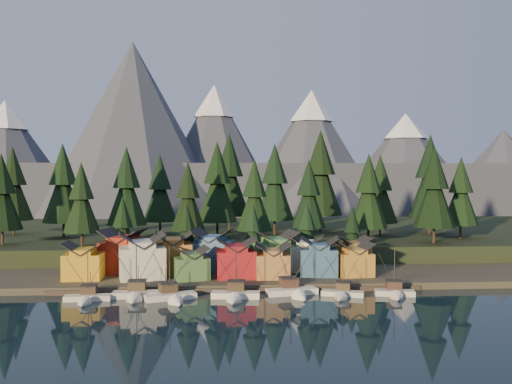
{
  "coord_description": "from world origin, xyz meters",
  "views": [
    {
      "loc": [
        -4.54,
        -105.76,
        25.7
      ],
      "look_at": [
        5.13,
        30.0,
        20.95
      ],
      "focal_mm": 40.0,
      "sensor_mm": 36.0,
      "label": 1
    }
  ],
  "objects": [
    {
      "name": "tree_hill_1",
      "position": [
        -50.0,
        68.0,
        21.54
      ],
      "size": [
        12.2,
        12.2,
        28.42
      ],
      "color": "#332319",
      "rests_on": "hillside"
    },
    {
      "name": "boat_0",
      "position": [
        -30.12,
        8.58,
        1.96
      ],
      "size": [
        9.49,
        10.27,
        10.51
      ],
      "rotation": [
        0.0,
        0.0,
        0.05
      ],
      "color": "beige",
      "rests_on": "ground"
    },
    {
      "name": "tree_shore_3",
      "position": [
        19.0,
        40.0,
        10.6
      ],
      "size": [
        7.15,
        7.15,
        16.65
      ],
      "color": "#332319",
      "rests_on": "shore_strip"
    },
    {
      "name": "house_back_0",
      "position": [
        -26.69,
        32.65,
        7.01
      ],
      "size": [
        11.57,
        11.29,
        10.5
      ],
      "rotation": [
        0.0,
        0.0,
        -0.24
      ],
      "color": "maroon",
      "rests_on": "shore_strip"
    },
    {
      "name": "tree_hill_3",
      "position": [
        -30.0,
        60.0,
        20.82
      ],
      "size": [
        11.64,
        11.64,
        27.11
      ],
      "color": "#332319",
      "rests_on": "hillside"
    },
    {
      "name": "house_front_1",
      "position": [
        -21.3,
        24.85,
        6.93
      ],
      "size": [
        11.73,
        11.42,
        10.33
      ],
      "rotation": [
        0.0,
        0.0,
        0.21
      ],
      "color": "beige",
      "rests_on": "shore_strip"
    },
    {
      "name": "boat_4",
      "position": [
        11.7,
        11.01,
        2.31
      ],
      "size": [
        11.46,
        12.06,
        12.36
      ],
      "rotation": [
        0.0,
        0.0,
        0.22
      ],
      "color": "white",
      "rests_on": "ground"
    },
    {
      "name": "boat_3",
      "position": [
        -0.61,
        8.72,
        2.31
      ],
      "size": [
        10.4,
        11.12,
        12.02
      ],
      "rotation": [
        0.0,
        0.0,
        -0.11
      ],
      "color": "silver",
      "rests_on": "ground"
    },
    {
      "name": "mountain_ridge",
      "position": [
        -4.2,
        213.59,
        26.06
      ],
      "size": [
        560.0,
        190.0,
        90.0
      ],
      "color": "#4D5163",
      "rests_on": "ground"
    },
    {
      "name": "house_front_5",
      "position": [
        19.64,
        25.6,
        6.23
      ],
      "size": [
        9.7,
        9.05,
        9.0
      ],
      "rotation": [
        0.0,
        0.0,
        -0.16
      ],
      "color": "#315274",
      "rests_on": "shore_strip"
    },
    {
      "name": "tree_hill_14",
      "position": [
        64.0,
        72.0,
        23.39
      ],
      "size": [
        13.65,
        13.65,
        31.81
      ],
      "color": "#332319",
      "rests_on": "hillside"
    },
    {
      "name": "tree_hill_13",
      "position": [
        56.0,
        48.0,
        20.71
      ],
      "size": [
        11.55,
        11.55,
        26.91
      ],
      "color": "#332319",
      "rests_on": "hillside"
    },
    {
      "name": "tree_hill_17",
      "position": [
        68.0,
        58.0,
        19.28
      ],
      "size": [
        10.43,
        10.43,
        24.3
      ],
      "color": "#332319",
      "rests_on": "hillside"
    },
    {
      "name": "tree_hill_10",
      "position": [
        30.0,
        80.0,
        24.42
      ],
      "size": [
        14.46,
        14.46,
        33.68
      ],
      "color": "#332319",
      "rests_on": "hillside"
    },
    {
      "name": "house_front_3",
      "position": [
        0.11,
        24.53,
        6.24
      ],
      "size": [
        9.2,
        8.8,
        9.02
      ],
      "rotation": [
        0.0,
        0.0,
        0.04
      ],
      "color": "maroon",
      "rests_on": "shore_strip"
    },
    {
      "name": "tree_hill_15",
      "position": [
        0.0,
        82.0,
        23.82
      ],
      "size": [
        13.99,
        13.99,
        32.59
      ],
      "color": "#332319",
      "rests_on": "hillside"
    },
    {
      "name": "tree_hill_9",
      "position": [
        22.0,
        55.0,
        18.79
      ],
      "size": [
        10.04,
        10.04,
        23.4
      ],
      "color": "#332319",
      "rests_on": "hillside"
    },
    {
      "name": "house_front_2",
      "position": [
        -10.04,
        23.14,
        5.32
      ],
      "size": [
        8.87,
        8.91,
        7.27
      ],
      "rotation": [
        0.0,
        0.0,
        0.22
      ],
      "color": "#466F3C",
      "rests_on": "shore_strip"
    },
    {
      "name": "tree_shore_0",
      "position": [
        -28.0,
        40.0,
        11.44
      ],
      "size": [
        7.81,
        7.81,
        18.2
      ],
      "color": "#332319",
      "rests_on": "shore_strip"
    },
    {
      "name": "ground",
      "position": [
        0.0,
        0.0,
        0.0
      ],
      "size": [
        500.0,
        500.0,
        0.0
      ],
      "primitive_type": "plane",
      "color": "black",
      "rests_on": "ground"
    },
    {
      "name": "shore_strip",
      "position": [
        0.0,
        40.0,
        0.75
      ],
      "size": [
        400.0,
        50.0,
        1.5
      ],
      "primitive_type": "cube",
      "color": "#373228",
      "rests_on": "ground"
    },
    {
      "name": "house_front_0",
      "position": [
        -34.38,
        24.93,
        5.9
      ],
      "size": [
        8.44,
        7.98,
        8.37
      ],
      "rotation": [
        0.0,
        0.0,
        0.01
      ],
      "color": "gold",
      "rests_on": "shore_strip"
    },
    {
      "name": "house_back_4",
      "position": [
        17.69,
        31.44,
        6.12
      ],
      "size": [
        9.65,
        9.41,
        8.79
      ],
      "rotation": [
        0.0,
        0.0,
        -0.24
      ],
      "color": "silver",
      "rests_on": "shore_strip"
    },
    {
      "name": "tree_hill_16",
      "position": [
        -68.0,
        78.0,
        21.25
      ],
      "size": [
        11.98,
        11.98,
        27.9
      ],
      "color": "#332319",
      "rests_on": "hillside"
    },
    {
      "name": "house_back_2",
      "position": [
        -5.26,
        35.21,
        6.81
      ],
      "size": [
        11.45,
        10.89,
        10.11
      ],
      "rotation": [
        0.0,
        0.0,
        -0.26
      ],
      "color": "#3E6692",
      "rests_on": "shore_strip"
    },
    {
      "name": "tree_hill_8",
      "position": [
        14.0,
        72.0,
        21.74
      ],
      "size": [
        12.36,
        12.36,
        28.8
      ],
      "color": "#332319",
      "rests_on": "hillside"
    },
    {
      "name": "tree_shore_4",
      "position": [
        31.0,
        40.0,
        9.82
      ],
      "size": [
        6.54,
        6.54,
        15.24
      ],
      "color": "#332319",
      "rests_on": "shore_strip"
    },
    {
      "name": "tree_hill_5",
      "position": [
        -12.0,
        50.0,
        18.41
      ],
      "size": [
        9.74,
        9.74,
        22.7
      ],
      "color": "#332319",
      "rests_on": "hillside"
    },
    {
      "name": "house_back_3",
      "position": [
        10.12,
        32.18,
        6.63
      ],
      "size": [
        10.89,
        10.02,
        9.77
      ],
      "rotation": [
        0.0,
        0.0,
        0.17
      ],
      "color": "#4A8648",
      "rests_on": "shore_strip"
    },
    {
      "name": "tree_hill_11",
      "position": [
        38.0,
        50.0,
        19.63
      ],
      "size": [
        10.7,
        10.7,
        24.94
      ],
      "color": "#332319",
      "rests_on": "hillside"
    },
    {
      "name": "tree_hill_4",
      "position": [
        -22.0,
        75.0,
        19.94
      ],
      "size": [
        10.94,
        10.94,
        25.49
      ],
      "color": "#332319",
      "rests_on": "hillside"
    },
    {
      "name": "tree_shore_1",
      "position": [
        -12.0,
        40.0,
        10.55
      ],
      "size": [
        7.11,
        7.11,
        16.57
      ],
      "color": "#332319",
      "rests_on": "shore_strip"
    },
    {
      "name": "boat_6",
      "position": [
        32.51,
        8.82,
        2.19
      ],
      "size": [
        8.69,
        9.27,
        10.88
      ],
      "rotation": [
        0.0,
        0.0,
        -0.19
      ],
      "color": "beige",
      "rests_on": "ground"
    },
    {
      "name": "tree_hill_6",
      "position": [
        -4.0,
        65.0,
        21.88
      ],
      "size": [
        12.46,
        12.46,
        29.04
      ],
      "color": "#332319",
      "rests_on": "hillside"
    },
    {
      "name": "house_back_1",
      "position": [
        -14.68,
        31.52,
        6.65
      ],
      "size": [
        9.46,
        9.56,
        9.82
      ],
      "rotation": [
        0.0,
        0.0,
        0.09
      ],
      "color": "#BE7430",
      "rests_on": "shore_strip"
    },
    {
      "name": "tree_shore_2",
      "position": [
        5.0,
        40.0,
        10.37
      ],
      "size": [
        6.97,
        6.97,
        16.24
      ],
      "color": "#332319",
      "rests_on": "shore_strip"
    },
    {
      "name": "tree_hill_0",
      "position": [
        -62.0,
        52.0,
        19.59
      ],
      "size": [
        10.68,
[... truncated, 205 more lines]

